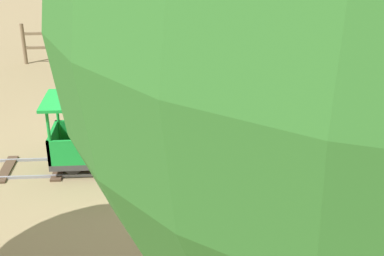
{
  "coord_description": "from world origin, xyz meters",
  "views": [
    {
      "loc": [
        6.39,
        -0.11,
        3.36
      ],
      "look_at": [
        0.0,
        0.32,
        0.55
      ],
      "focal_mm": 48.73,
      "sensor_mm": 36.0,
      "label": 1
    }
  ],
  "objects": [
    {
      "name": "track",
      "position": [
        0.0,
        0.29,
        0.02
      ],
      "size": [
        0.74,
        5.7,
        0.04
      ],
      "color": "gray",
      "rests_on": "ground_plane"
    },
    {
      "name": "locomotive",
      "position": [
        0.0,
        1.15,
        0.48
      ],
      "size": [
        0.7,
        1.45,
        1.01
      ],
      "color": "#1E472D",
      "rests_on": "ground_plane"
    },
    {
      "name": "ground_plane",
      "position": [
        0.0,
        0.0,
        0.0
      ],
      "size": [
        60.0,
        60.0,
        0.0
      ],
      "primitive_type": "plane",
      "color": "#8C7A56"
    },
    {
      "name": "conductor_person",
      "position": [
        -0.84,
        0.58,
        0.96
      ],
      "size": [
        0.3,
        0.3,
        1.62
      ],
      "color": "#282D47",
      "rests_on": "ground_plane"
    },
    {
      "name": "fence_section",
      "position": [
        -5.08,
        0.29,
        0.48
      ],
      "size": [
        0.08,
        6.78,
        0.9
      ],
      "color": "#756047",
      "rests_on": "ground_plane"
    },
    {
      "name": "passenger_car",
      "position": [
        0.0,
        -0.61,
        0.42
      ],
      "size": [
        0.8,
        2.0,
        0.97
      ],
      "color": "#3F3F3F",
      "rests_on": "ground_plane"
    }
  ]
}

